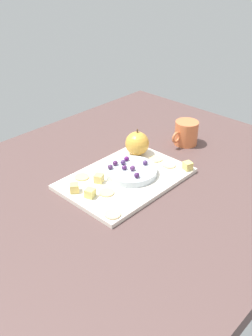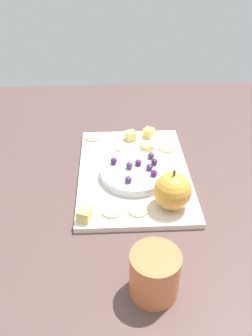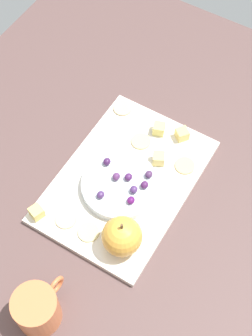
{
  "view_description": "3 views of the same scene",
  "coord_description": "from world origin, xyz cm",
  "px_view_note": "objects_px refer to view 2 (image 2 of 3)",
  "views": [
    {
      "loc": [
        -70.91,
        -63.82,
        64.86
      ],
      "look_at": [
        -3.95,
        -0.66,
        9.55
      ],
      "focal_mm": 40.32,
      "sensor_mm": 36.0,
      "label": 1
    },
    {
      "loc": [
        62.61,
        -4.98,
        54.05
      ],
      "look_at": [
        -0.93,
        -1.94,
        8.62
      ],
      "focal_mm": 37.7,
      "sensor_mm": 36.0,
      "label": 2
    },
    {
      "loc": [
        40.58,
        26.6,
        95.58
      ],
      "look_at": [
        -3.48,
        0.06,
        10.57
      ],
      "focal_mm": 53.99,
      "sensor_mm": 36.0,
      "label": 3
    }
  ],
  "objects_px": {
    "cracker_0": "(112,211)",
    "platter": "(133,173)",
    "grape_0": "(154,162)",
    "grape_5": "(150,167)",
    "grape_4": "(151,156)",
    "cheese_cube_3": "(149,133)",
    "cheese_cube_0": "(147,149)",
    "grape_3": "(138,162)",
    "cheese_cube_1": "(132,136)",
    "cup": "(155,273)",
    "apple_whole": "(173,191)",
    "cracker_4": "(124,148)",
    "serving_dish": "(134,173)",
    "cheese_cube_2": "(84,215)",
    "cracker_2": "(93,137)",
    "grape_1": "(128,179)",
    "grape_7": "(154,173)",
    "cracker_1": "(167,148)",
    "cracker_3": "(139,210)",
    "grape_2": "(129,165)",
    "grape_6": "(114,161)"
  },
  "relations": [
    {
      "from": "cracker_0",
      "to": "platter",
      "type": "bearing_deg",
      "value": 160.04
    },
    {
      "from": "grape_0",
      "to": "grape_5",
      "type": "distance_m",
      "value": 0.02
    },
    {
      "from": "grape_4",
      "to": "cheese_cube_3",
      "type": "bearing_deg",
      "value": 176.49
    },
    {
      "from": "cheese_cube_0",
      "to": "grape_3",
      "type": "distance_m",
      "value": 0.08
    },
    {
      "from": "cheese_cube_1",
      "to": "cup",
      "type": "bearing_deg",
      "value": 0.86
    },
    {
      "from": "apple_whole",
      "to": "grape_0",
      "type": "distance_m",
      "value": 0.12
    },
    {
      "from": "grape_4",
      "to": "cracker_4",
      "type": "bearing_deg",
      "value": -140.82
    },
    {
      "from": "serving_dish",
      "to": "cheese_cube_2",
      "type": "xyz_separation_m",
      "value": [
        0.14,
        -0.11,
        0.0
      ]
    },
    {
      "from": "platter",
      "to": "cracker_2",
      "type": "xyz_separation_m",
      "value": [
        -0.15,
        -0.1,
        0.01
      ]
    },
    {
      "from": "cheese_cube_3",
      "to": "grape_1",
      "type": "distance_m",
      "value": 0.23
    },
    {
      "from": "serving_dish",
      "to": "grape_4",
      "type": "distance_m",
      "value": 0.06
    },
    {
      "from": "cheese_cube_0",
      "to": "cracker_0",
      "type": "distance_m",
      "value": 0.23
    },
    {
      "from": "grape_4",
      "to": "grape_5",
      "type": "relative_size",
      "value": 1.0
    },
    {
      "from": "cracker_0",
      "to": "grape_7",
      "type": "relative_size",
      "value": 2.54
    },
    {
      "from": "cracker_1",
      "to": "grape_3",
      "type": "height_order",
      "value": "grape_3"
    },
    {
      "from": "cracker_3",
      "to": "grape_5",
      "type": "distance_m",
      "value": 0.12
    },
    {
      "from": "platter",
      "to": "grape_5",
      "type": "distance_m",
      "value": 0.05
    },
    {
      "from": "cracker_0",
      "to": "cracker_3",
      "type": "bearing_deg",
      "value": 89.97
    },
    {
      "from": "cracker_3",
      "to": "grape_5",
      "type": "relative_size",
      "value": 2.54
    },
    {
      "from": "grape_3",
      "to": "grape_4",
      "type": "relative_size",
      "value": 1.0
    },
    {
      "from": "grape_0",
      "to": "grape_2",
      "type": "bearing_deg",
      "value": -77.47
    },
    {
      "from": "cheese_cube_3",
      "to": "cup",
      "type": "xyz_separation_m",
      "value": [
        0.46,
        -0.04,
        0.02
      ]
    },
    {
      "from": "cracker_4",
      "to": "grape_4",
      "type": "xyz_separation_m",
      "value": [
        0.08,
        0.06,
        0.02
      ]
    },
    {
      "from": "grape_7",
      "to": "cup",
      "type": "bearing_deg",
      "value": -6.28
    },
    {
      "from": "cracker_1",
      "to": "grape_4",
      "type": "relative_size",
      "value": 2.54
    },
    {
      "from": "cracker_0",
      "to": "cracker_1",
      "type": "bearing_deg",
      "value": 148.14
    },
    {
      "from": "cheese_cube_3",
      "to": "grape_5",
      "type": "bearing_deg",
      "value": -5.22
    },
    {
      "from": "cheese_cube_2",
      "to": "grape_0",
      "type": "relative_size",
      "value": 1.47
    },
    {
      "from": "cracker_1",
      "to": "cracker_2",
      "type": "distance_m",
      "value": 0.2
    },
    {
      "from": "cheese_cube_2",
      "to": "grape_3",
      "type": "bearing_deg",
      "value": 142.88
    },
    {
      "from": "serving_dish",
      "to": "cheese_cube_1",
      "type": "distance_m",
      "value": 0.16
    },
    {
      "from": "grape_1",
      "to": "grape_4",
      "type": "distance_m",
      "value": 0.11
    },
    {
      "from": "cheese_cube_0",
      "to": "grape_4",
      "type": "relative_size",
      "value": 1.47
    },
    {
      "from": "cracker_4",
      "to": "grape_3",
      "type": "bearing_deg",
      "value": 16.24
    },
    {
      "from": "grape_1",
      "to": "cup",
      "type": "relative_size",
      "value": 0.15
    },
    {
      "from": "grape_0",
      "to": "cracker_3",
      "type": "bearing_deg",
      "value": -18.96
    },
    {
      "from": "cheese_cube_2",
      "to": "cracker_4",
      "type": "relative_size",
      "value": 0.58
    },
    {
      "from": "cracker_0",
      "to": "cracker_4",
      "type": "height_order",
      "value": "same"
    },
    {
      "from": "cheese_cube_1",
      "to": "grape_4",
      "type": "relative_size",
      "value": 1.47
    },
    {
      "from": "grape_7",
      "to": "grape_0",
      "type": "bearing_deg",
      "value": 172.34
    },
    {
      "from": "grape_0",
      "to": "grape_2",
      "type": "height_order",
      "value": "grape_2"
    },
    {
      "from": "cracker_2",
      "to": "grape_3",
      "type": "bearing_deg",
      "value": 34.75
    },
    {
      "from": "grape_3",
      "to": "cracker_4",
      "type": "bearing_deg",
      "value": -163.76
    },
    {
      "from": "grape_4",
      "to": "grape_6",
      "type": "height_order",
      "value": "grape_6"
    },
    {
      "from": "cracker_4",
      "to": "grape_1",
      "type": "xyz_separation_m",
      "value": [
        0.16,
        0.0,
        0.02
      ]
    },
    {
      "from": "cheese_cube_0",
      "to": "cracker_3",
      "type": "xyz_separation_m",
      "value": [
        0.21,
        -0.04,
        -0.01
      ]
    },
    {
      "from": "apple_whole",
      "to": "grape_6",
      "type": "bearing_deg",
      "value": -138.4
    },
    {
      "from": "cheese_cube_3",
      "to": "grape_4",
      "type": "height_order",
      "value": "grape_4"
    },
    {
      "from": "grape_7",
      "to": "serving_dish",
      "type": "bearing_deg",
      "value": -120.57
    },
    {
      "from": "cheese_cube_3",
      "to": "grape_1",
      "type": "height_order",
      "value": "grape_1"
    }
  ]
}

